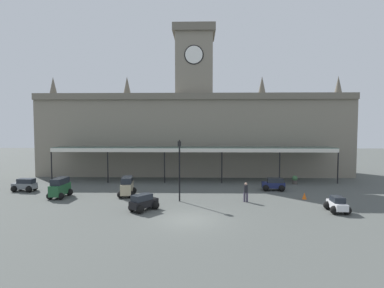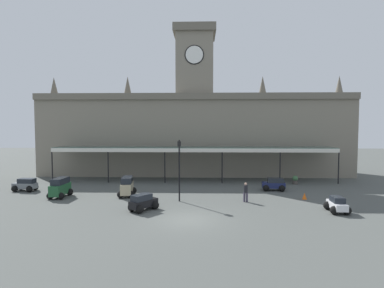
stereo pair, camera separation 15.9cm
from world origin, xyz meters
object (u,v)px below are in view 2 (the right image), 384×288
object	(u,v)px
car_green_van	(60,188)
traffic_cone	(304,196)
pedestrian_beside_cars	(246,191)
car_black_estate	(143,203)
car_navy_estate	(274,185)
car_beige_van	(127,187)
victorian_lamppost	(179,164)
planter_forecourt_centre	(295,180)
car_grey_estate	(25,185)
car_white_sedan	(337,206)

from	to	relation	value
car_green_van	traffic_cone	xyz separation A→B (m)	(22.01, -0.12, -0.52)
car_green_van	traffic_cone	bearing A→B (deg)	-0.31
pedestrian_beside_cars	traffic_cone	world-z (taller)	pedestrian_beside_cars
pedestrian_beside_cars	traffic_cone	distance (m)	5.52
car_black_estate	pedestrian_beside_cars	size ratio (longest dim) A/B	1.44
car_navy_estate	pedestrian_beside_cars	world-z (taller)	pedestrian_beside_cars
car_beige_van	car_navy_estate	size ratio (longest dim) A/B	1.07
car_beige_van	victorian_lamppost	world-z (taller)	victorian_lamppost
planter_forecourt_centre	car_beige_van	bearing A→B (deg)	-160.22
traffic_cone	planter_forecourt_centre	distance (m)	7.22
pedestrian_beside_cars	car_navy_estate	bearing A→B (deg)	53.25
traffic_cone	victorian_lamppost	bearing A→B (deg)	-174.63
car_grey_estate	planter_forecourt_centre	world-z (taller)	car_grey_estate
car_beige_van	pedestrian_beside_cars	world-z (taller)	car_beige_van
traffic_cone	car_navy_estate	bearing A→B (deg)	117.02
car_green_van	pedestrian_beside_cars	bearing A→B (deg)	-4.24
car_navy_estate	planter_forecourt_centre	size ratio (longest dim) A/B	2.43
traffic_cone	planter_forecourt_centre	bearing A→B (deg)	79.07
car_green_van	victorian_lamppost	size ratio (longest dim) A/B	0.46
car_white_sedan	planter_forecourt_centre	size ratio (longest dim) A/B	2.18
car_grey_estate	victorian_lamppost	xyz separation A→B (m)	(15.68, -3.68, 2.71)
pedestrian_beside_cars	planter_forecourt_centre	bearing A→B (deg)	50.58
victorian_lamppost	traffic_cone	bearing A→B (deg)	5.37
car_white_sedan	pedestrian_beside_cars	bearing A→B (deg)	155.55
car_black_estate	traffic_cone	distance (m)	14.20
car_green_van	victorian_lamppost	distance (m)	11.29
pedestrian_beside_cars	planter_forecourt_centre	world-z (taller)	pedestrian_beside_cars
car_beige_van	car_navy_estate	world-z (taller)	car_beige_van
car_grey_estate	pedestrian_beside_cars	world-z (taller)	pedestrian_beside_cars
car_beige_van	car_grey_estate	xyz separation A→B (m)	(-10.69, 1.82, -0.24)
car_navy_estate	victorian_lamppost	world-z (taller)	victorian_lamppost
car_white_sedan	victorian_lamppost	world-z (taller)	victorian_lamppost
car_green_van	car_black_estate	bearing A→B (deg)	-25.99
victorian_lamppost	car_navy_estate	bearing A→B (deg)	26.79
car_black_estate	traffic_cone	xyz separation A→B (m)	(13.63, 3.97, -0.28)
victorian_lamppost	car_grey_estate	bearing A→B (deg)	166.80
car_grey_estate	pedestrian_beside_cars	distance (m)	21.69
car_beige_van	car_white_sedan	size ratio (longest dim) A/B	1.19
car_black_estate	traffic_cone	bearing A→B (deg)	16.23
planter_forecourt_centre	car_black_estate	bearing A→B (deg)	-143.62
car_black_estate	car_navy_estate	bearing A→B (deg)	32.73
planter_forecourt_centre	car_grey_estate	bearing A→B (deg)	-171.01
car_navy_estate	car_green_van	size ratio (longest dim) A/B	0.96
car_white_sedan	car_green_van	bearing A→B (deg)	169.80
pedestrian_beside_cars	traffic_cone	bearing A→B (deg)	11.73
car_green_van	car_beige_van	bearing A→B (deg)	6.71
planter_forecourt_centre	car_white_sedan	bearing A→B (deg)	-91.66
car_white_sedan	car_navy_estate	world-z (taller)	car_navy_estate
traffic_cone	planter_forecourt_centre	world-z (taller)	planter_forecourt_centre
car_beige_van	car_grey_estate	bearing A→B (deg)	170.35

